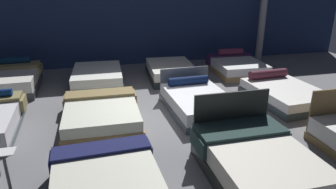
{
  "coord_description": "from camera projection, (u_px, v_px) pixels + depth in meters",
  "views": [
    {
      "loc": [
        -1.21,
        -6.45,
        2.99
      ],
      "look_at": [
        0.36,
        -0.23,
        0.57
      ],
      "focal_mm": 32.45,
      "sensor_mm": 36.0,
      "label": 1
    }
  ],
  "objects": [
    {
      "name": "ground_plane",
      "position": [
        151.0,
        115.0,
        7.19
      ],
      "size": [
        18.0,
        18.0,
        0.02
      ],
      "primitive_type": "cube",
      "color": "slate"
    },
    {
      "name": "showroom_back_wall",
      "position": [
        124.0,
        17.0,
        10.9
      ],
      "size": [
        18.0,
        0.06,
        3.5
      ],
      "primitive_type": "cube",
      "color": "navy",
      "rests_on": "ground_plane"
    },
    {
      "name": "bed_1",
      "position": [
        107.0,
        187.0,
        4.33
      ],
      "size": [
        1.66,
        2.02,
        0.48
      ],
      "rotation": [
        0.0,
        0.0,
        0.04
      ],
      "color": "black",
      "rests_on": "ground_plane"
    },
    {
      "name": "bed_2",
      "position": [
        256.0,
        161.0,
        4.84
      ],
      "size": [
        1.6,
        2.09,
        1.12
      ],
      "rotation": [
        0.0,
        0.0,
        0.0
      ],
      "color": "black",
      "rests_on": "ground_plane"
    },
    {
      "name": "bed_5",
      "position": [
        102.0,
        113.0,
        6.83
      ],
      "size": [
        1.74,
        2.07,
        0.44
      ],
      "rotation": [
        0.0,
        0.0,
        -0.02
      ],
      "color": "#92734A",
      "rests_on": "ground_plane"
    },
    {
      "name": "bed_6",
      "position": [
        198.0,
        101.0,
        7.36
      ],
      "size": [
        1.51,
        2.22,
        0.81
      ],
      "rotation": [
        0.0,
        0.0,
        0.04
      ],
      "color": "#4A4F5D",
      "rests_on": "ground_plane"
    },
    {
      "name": "bed_7",
      "position": [
        285.0,
        93.0,
        7.94
      ],
      "size": [
        1.68,
        2.24,
        0.63
      ],
      "rotation": [
        0.0,
        0.0,
        0.06
      ],
      "color": "#293439",
      "rests_on": "ground_plane"
    },
    {
      "name": "bed_8",
      "position": [
        11.0,
        80.0,
        8.73
      ],
      "size": [
        1.58,
        2.1,
        0.8
      ],
      "rotation": [
        0.0,
        0.0,
        0.02
      ],
      "color": "#313239",
      "rests_on": "ground_plane"
    },
    {
      "name": "bed_9",
      "position": [
        98.0,
        77.0,
        9.27
      ],
      "size": [
        1.58,
        2.18,
        0.45
      ],
      "rotation": [
        0.0,
        0.0,
        -0.05
      ],
      "color": "#202527",
      "rests_on": "ground_plane"
    },
    {
      "name": "bed_10",
      "position": [
        171.0,
        71.0,
        9.78
      ],
      "size": [
        1.55,
        2.12,
        0.47
      ],
      "rotation": [
        0.0,
        0.0,
        -0.06
      ],
      "color": "black",
      "rests_on": "ground_plane"
    },
    {
      "name": "bed_11",
      "position": [
        236.0,
        66.0,
        10.41
      ],
      "size": [
        1.69,
        2.13,
        0.71
      ],
      "rotation": [
        0.0,
        0.0,
        -0.05
      ],
      "color": "olive",
      "rests_on": "ground_plane"
    },
    {
      "name": "support_pillar",
      "position": [
        263.0,
        15.0,
        11.57
      ],
      "size": [
        0.26,
        0.26,
        3.5
      ],
      "primitive_type": "cylinder",
      "color": "#99999E",
      "rests_on": "ground_plane"
    }
  ]
}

